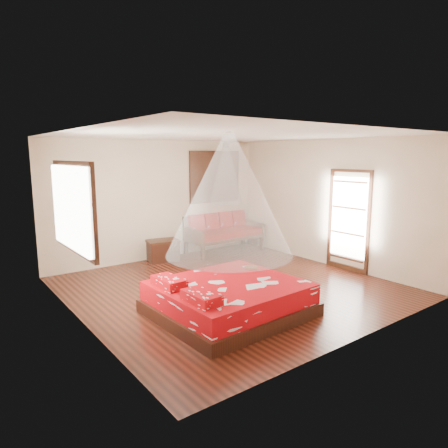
{
  "coord_description": "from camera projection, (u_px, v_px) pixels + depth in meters",
  "views": [
    {
      "loc": [
        -4.42,
        -5.69,
        2.45
      ],
      "look_at": [
        0.09,
        0.32,
        1.15
      ],
      "focal_mm": 32.0,
      "sensor_mm": 36.0,
      "label": 1
    }
  ],
  "objects": [
    {
      "name": "window_left",
      "position": [
        75.0,
        207.0,
        5.78
      ],
      "size": [
        0.1,
        1.74,
        1.34
      ],
      "color": "black",
      "rests_on": "wall_left"
    },
    {
      "name": "glazed_door",
      "position": [
        349.0,
        221.0,
        8.47
      ],
      "size": [
        0.08,
        1.02,
        2.16
      ],
      "color": "black",
      "rests_on": "floor"
    },
    {
      "name": "bed",
      "position": [
        228.0,
        298.0,
        6.2
      ],
      "size": [
        2.25,
        2.05,
        0.65
      ],
      "rotation": [
        0.0,
        0.0,
        0.03
      ],
      "color": "black",
      "rests_on": "floor"
    },
    {
      "name": "room",
      "position": [
        231.0,
        213.0,
        7.28
      ],
      "size": [
        5.54,
        5.54,
        2.84
      ],
      "color": "black",
      "rests_on": "ground"
    },
    {
      "name": "mosquito_net_daybed",
      "position": [
        226.0,
        174.0,
        9.9
      ],
      "size": [
        0.83,
        0.83,
        1.5
      ],
      "primitive_type": "cone",
      "color": "white",
      "rests_on": "ceiling"
    },
    {
      "name": "shutter_panel",
      "position": [
        215.0,
        177.0,
        10.28
      ],
      "size": [
        1.52,
        0.06,
        1.32
      ],
      "color": "black",
      "rests_on": "wall_back"
    },
    {
      "name": "storage_chest",
      "position": [
        163.0,
        250.0,
        9.35
      ],
      "size": [
        0.81,
        0.66,
        0.49
      ],
      "rotation": [
        0.0,
        0.0,
        -0.21
      ],
      "color": "black",
      "rests_on": "floor"
    },
    {
      "name": "wine_tray",
      "position": [
        251.0,
        265.0,
        6.97
      ],
      "size": [
        0.23,
        0.23,
        0.19
      ],
      "rotation": [
        0.0,
        0.0,
        0.4
      ],
      "color": "brown",
      "rests_on": "bed"
    },
    {
      "name": "daybed",
      "position": [
        223.0,
        231.0,
        10.26
      ],
      "size": [
        1.98,
        0.88,
        0.99
      ],
      "color": "black",
      "rests_on": "floor"
    },
    {
      "name": "mosquito_net_main",
      "position": [
        229.0,
        196.0,
        5.94
      ],
      "size": [
        1.93,
        1.93,
        1.8
      ],
      "primitive_type": "cone",
      "color": "white",
      "rests_on": "ceiling"
    }
  ]
}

